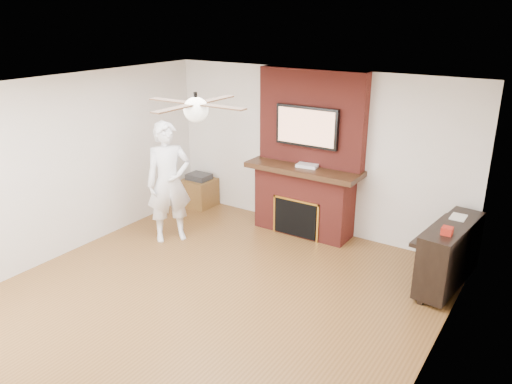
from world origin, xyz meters
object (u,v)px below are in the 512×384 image
Objects in this scene: fireplace at (306,170)px; person at (169,182)px; side_table at (199,191)px; piano at (449,253)px.

fireplace is 2.08m from person.
fireplace reaches higher than person.
piano is at bearing -5.92° from side_table.
piano is at bearing -40.03° from person.
piano is (4.37, -0.48, 0.18)m from side_table.
person is (-1.55, -1.39, -0.09)m from fireplace.
person is at bearing -138.18° from fireplace.
person reaches higher than side_table.
fireplace is 2.42m from piano.
fireplace reaches higher than side_table.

